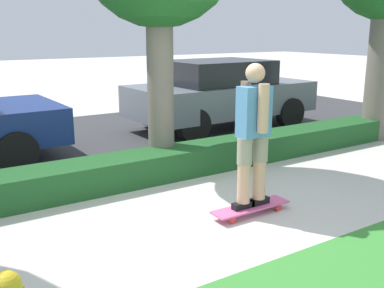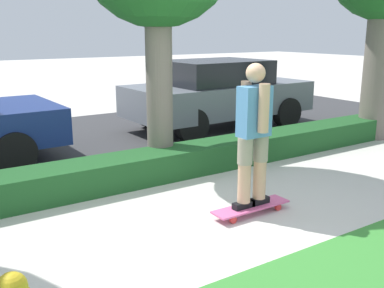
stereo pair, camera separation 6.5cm
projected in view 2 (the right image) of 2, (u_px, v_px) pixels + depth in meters
The scene contains 6 objects.
ground_plane at pixel (205, 223), 4.77m from camera, with size 60.00×60.00×0.00m, color beige.
street_asphalt at pixel (73, 143), 8.17m from camera, with size 16.95×5.00×0.01m.
hedge_row at pixel (137, 168), 6.02m from camera, with size 16.95×0.60×0.38m.
skateboard at pixel (251, 207), 4.99m from camera, with size 0.95×0.24×0.10m.
skater_person at pixel (254, 133), 4.78m from camera, with size 0.48×0.40×1.57m.
parked_car_middle at pixel (218, 93), 9.32m from camera, with size 3.92×1.85×1.41m.
Camera 2 is at (-2.54, -3.61, 1.98)m, focal length 42.00 mm.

